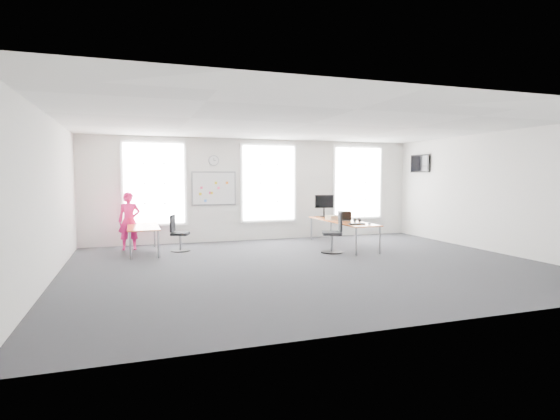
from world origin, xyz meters
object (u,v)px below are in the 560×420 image
object	(u,v)px
chair_right	(334,235)
chair_left	(178,235)
keyboard	(357,224)
headphones	(357,220)
person	(129,221)
desk_right	(342,222)
monitor	(324,204)
desk_left	(143,228)

from	to	relation	value
chair_right	chair_left	distance (m)	3.94
keyboard	headphones	distance (m)	0.60
chair_left	person	bearing A→B (deg)	80.57
chair_right	desk_right	bearing A→B (deg)	162.41
chair_right	monitor	world-z (taller)	monitor
person	keyboard	world-z (taller)	person
chair_right	person	xyz separation A→B (m)	(-4.82, 2.12, 0.30)
chair_left	monitor	xyz separation A→B (m)	(4.33, 0.60, 0.69)
chair_left	person	world-z (taller)	person
chair_left	headphones	size ratio (longest dim) A/B	5.00
desk_left	monitor	distance (m)	5.22
person	keyboard	distance (m)	5.83
person	monitor	distance (m)	5.50
chair_right	person	size ratio (longest dim) A/B	0.68
chair_left	person	distance (m)	1.37
person	headphones	size ratio (longest dim) A/B	8.11
headphones	person	bearing A→B (deg)	154.01
person	keyboard	size ratio (longest dim) A/B	3.72
desk_right	keyboard	distance (m)	1.01
desk_right	chair_right	xyz separation A→B (m)	(-0.65, -0.86, -0.21)
desk_left	person	bearing A→B (deg)	116.99
desk_left	person	xyz separation A→B (m)	(-0.33, 0.64, 0.13)
chair_right	chair_left	world-z (taller)	chair_right
desk_left	monitor	bearing A→B (deg)	6.67
desk_right	chair_right	bearing A→B (deg)	-127.19
keyboard	monitor	world-z (taller)	monitor
chair_left	person	xyz separation A→B (m)	(-1.17, 0.64, 0.34)
chair_right	headphones	size ratio (longest dim) A/B	5.49
chair_right	person	world-z (taller)	person
keyboard	headphones	bearing A→B (deg)	66.02
chair_left	keyboard	world-z (taller)	chair_left
headphones	chair_left	bearing A→B (deg)	157.32
keyboard	desk_left	bearing A→B (deg)	167.14
keyboard	headphones	world-z (taller)	headphones
monitor	desk_right	bearing A→B (deg)	-85.85
desk_right	chair_right	distance (m)	1.10
monitor	desk_left	bearing A→B (deg)	-168.11
desk_left	chair_right	distance (m)	4.73
keyboard	monitor	xyz separation A→B (m)	(0.12, 2.23, 0.38)
monitor	headphones	bearing A→B (deg)	-79.14
desk_right	person	distance (m)	5.61
desk_left	monitor	xyz separation A→B (m)	(5.17, 0.60, 0.48)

